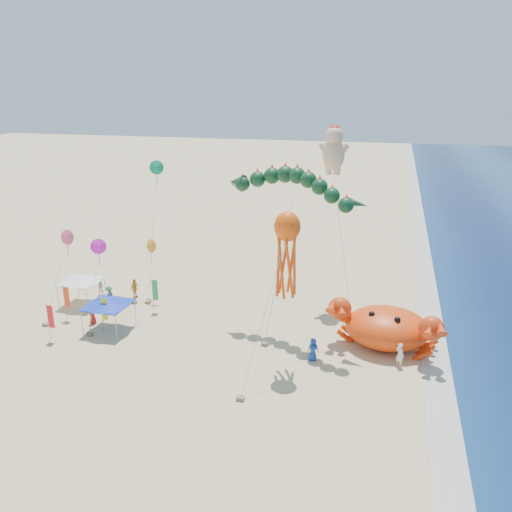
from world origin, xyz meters
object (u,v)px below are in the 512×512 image
at_px(dragon_kite, 291,190).
at_px(cherub_kite, 334,149).
at_px(octopus_kite, 287,248).
at_px(canopy_white, 81,279).
at_px(crab_inflatable, 387,327).
at_px(canopy_blue, 108,303).

bearing_deg(dragon_kite, cherub_kite, 72.20).
bearing_deg(octopus_kite, canopy_white, 165.54).
distance_m(crab_inflatable, cherub_kite, 15.68).
height_order(octopus_kite, canopy_white, octopus_kite).
xyz_separation_m(crab_inflatable, canopy_blue, (-22.05, -3.20, 0.77)).
relative_size(cherub_kite, octopus_kite, 1.42).
distance_m(dragon_kite, octopus_kite, 6.12).
bearing_deg(canopy_white, cherub_kite, 18.10).
distance_m(crab_inflatable, canopy_white, 27.28).
distance_m(cherub_kite, octopus_kite, 13.44).
distance_m(dragon_kite, cherub_kite, 7.71).
height_order(crab_inflatable, dragon_kite, dragon_kite).
xyz_separation_m(canopy_blue, canopy_white, (-5.21, 3.97, -0.00)).
distance_m(octopus_kite, canopy_blue, 16.33).
bearing_deg(crab_inflatable, cherub_kite, 125.78).
height_order(cherub_kite, octopus_kite, cherub_kite).
bearing_deg(canopy_blue, crab_inflatable, 8.26).
xyz_separation_m(crab_inflatable, canopy_white, (-27.26, 0.77, 0.77)).
relative_size(dragon_kite, canopy_blue, 3.57).
height_order(cherub_kite, canopy_white, cherub_kite).
distance_m(crab_inflatable, dragon_kite, 12.80).
xyz_separation_m(crab_inflatable, cherub_kite, (-5.65, 7.83, 12.35)).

